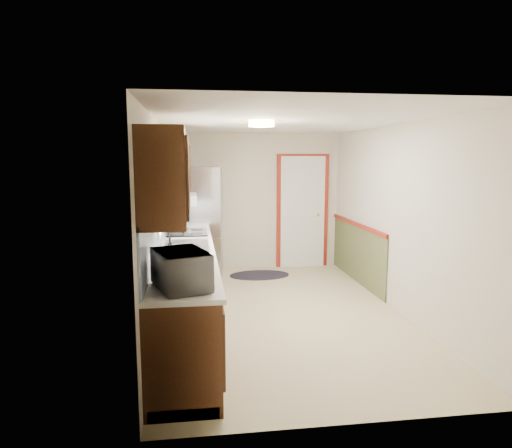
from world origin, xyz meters
name	(u,v)px	position (x,y,z in m)	size (l,w,h in m)	color
room_shell	(283,220)	(0.00, 0.00, 1.20)	(3.20, 5.20, 2.52)	tan
kitchen_run	(183,259)	(-1.24, -0.29, 0.81)	(0.63, 4.00, 2.20)	#32190B
back_wall_trim	(314,220)	(0.99, 2.21, 0.89)	(1.12, 2.30, 2.08)	maroon
ceiling_fixture	(261,124)	(-0.30, -0.20, 2.36)	(0.30, 0.30, 0.06)	#FFD88C
microwave	(182,266)	(-1.20, -1.95, 1.13)	(0.55, 0.30, 0.37)	white
refrigerator	(199,222)	(-1.02, 2.05, 0.91)	(0.83, 0.80, 1.83)	#B7B7BC
rug	(259,275)	(-0.01, 1.90, 0.01)	(1.01, 0.65, 0.01)	black
cooktop	(187,232)	(-1.19, 0.75, 0.95)	(0.54, 0.65, 0.02)	black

